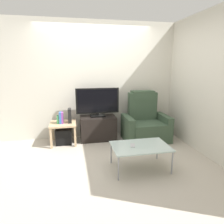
{
  "coord_description": "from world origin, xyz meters",
  "views": [
    {
      "loc": [
        -0.53,
        -3.44,
        1.63
      ],
      "look_at": [
        0.27,
        0.5,
        0.7
      ],
      "focal_mm": 32.1,
      "sensor_mm": 36.0,
      "label": 1
    }
  ],
  "objects_px": {
    "side_table": "(63,126)",
    "book_middle": "(60,118)",
    "television": "(98,102)",
    "coffee_table": "(140,147)",
    "cell_phone": "(133,145)",
    "book_rightmost": "(62,118)",
    "tv_stand": "(98,128)",
    "subwoofer_box": "(64,136)",
    "game_console": "(70,116)",
    "recliner_armchair": "(145,123)",
    "book_leftmost": "(58,119)"
  },
  "relations": [
    {
      "from": "subwoofer_box",
      "to": "book_rightmost",
      "type": "relative_size",
      "value": 1.39
    },
    {
      "from": "recliner_armchair",
      "to": "coffee_table",
      "type": "bearing_deg",
      "value": -104.95
    },
    {
      "from": "tv_stand",
      "to": "recliner_armchair",
      "type": "xyz_separation_m",
      "value": [
        1.03,
        -0.2,
        0.11
      ]
    },
    {
      "from": "television",
      "to": "cell_phone",
      "type": "xyz_separation_m",
      "value": [
        0.36,
        -1.46,
        -0.46
      ]
    },
    {
      "from": "television",
      "to": "book_middle",
      "type": "bearing_deg",
      "value": -170.72
    },
    {
      "from": "tv_stand",
      "to": "recliner_armchair",
      "type": "distance_m",
      "value": 1.06
    },
    {
      "from": "subwoofer_box",
      "to": "coffee_table",
      "type": "distance_m",
      "value": 1.86
    },
    {
      "from": "television",
      "to": "side_table",
      "type": "height_order",
      "value": "television"
    },
    {
      "from": "television",
      "to": "subwoofer_box",
      "type": "distance_m",
      "value": 1.04
    },
    {
      "from": "book_middle",
      "to": "recliner_armchair",
      "type": "bearing_deg",
      "value": -2.65
    },
    {
      "from": "coffee_table",
      "to": "cell_phone",
      "type": "distance_m",
      "value": 0.13
    },
    {
      "from": "recliner_armchair",
      "to": "book_rightmost",
      "type": "xyz_separation_m",
      "value": [
        -1.8,
        0.08,
        0.2
      ]
    },
    {
      "from": "subwoofer_box",
      "to": "coffee_table",
      "type": "height_order",
      "value": "coffee_table"
    },
    {
      "from": "recliner_armchair",
      "to": "side_table",
      "type": "relative_size",
      "value": 2.0
    },
    {
      "from": "side_table",
      "to": "book_middle",
      "type": "distance_m",
      "value": 0.2
    },
    {
      "from": "tv_stand",
      "to": "game_console",
      "type": "xyz_separation_m",
      "value": [
        -0.61,
        -0.08,
        0.34
      ]
    },
    {
      "from": "tv_stand",
      "to": "subwoofer_box",
      "type": "relative_size",
      "value": 2.39
    },
    {
      "from": "side_table",
      "to": "book_middle",
      "type": "bearing_deg",
      "value": -156.78
    },
    {
      "from": "side_table",
      "to": "cell_phone",
      "type": "xyz_separation_m",
      "value": [
        1.12,
        -1.34,
        0.02
      ]
    },
    {
      "from": "television",
      "to": "book_leftmost",
      "type": "distance_m",
      "value": 0.92
    },
    {
      "from": "recliner_armchair",
      "to": "coffee_table",
      "type": "distance_m",
      "value": 1.38
    },
    {
      "from": "tv_stand",
      "to": "television",
      "type": "bearing_deg",
      "value": 90.0
    },
    {
      "from": "recliner_armchair",
      "to": "book_middle",
      "type": "bearing_deg",
      "value": -173.98
    },
    {
      "from": "game_console",
      "to": "tv_stand",
      "type": "bearing_deg",
      "value": 7.67
    },
    {
      "from": "side_table",
      "to": "subwoofer_box",
      "type": "xyz_separation_m",
      "value": [
        -0.0,
        0.0,
        -0.22
      ]
    },
    {
      "from": "coffee_table",
      "to": "side_table",
      "type": "bearing_deg",
      "value": 132.13
    },
    {
      "from": "book_leftmost",
      "to": "book_middle",
      "type": "height_order",
      "value": "book_middle"
    },
    {
      "from": "book_leftmost",
      "to": "cell_phone",
      "type": "height_order",
      "value": "book_leftmost"
    },
    {
      "from": "book_leftmost",
      "to": "book_middle",
      "type": "relative_size",
      "value": 0.72
    },
    {
      "from": "coffee_table",
      "to": "cell_phone",
      "type": "height_order",
      "value": "cell_phone"
    },
    {
      "from": "television",
      "to": "book_rightmost",
      "type": "height_order",
      "value": "television"
    },
    {
      "from": "book_middle",
      "to": "side_table",
      "type": "bearing_deg",
      "value": 23.22
    },
    {
      "from": "book_middle",
      "to": "cell_phone",
      "type": "relative_size",
      "value": 1.59
    },
    {
      "from": "tv_stand",
      "to": "book_middle",
      "type": "bearing_deg",
      "value": -172.03
    },
    {
      "from": "side_table",
      "to": "television",
      "type": "bearing_deg",
      "value": 8.37
    },
    {
      "from": "tv_stand",
      "to": "cell_phone",
      "type": "bearing_deg",
      "value": -75.86
    },
    {
      "from": "cell_phone",
      "to": "game_console",
      "type": "bearing_deg",
      "value": 142.46
    },
    {
      "from": "book_rightmost",
      "to": "coffee_table",
      "type": "height_order",
      "value": "book_rightmost"
    },
    {
      "from": "side_table",
      "to": "cell_phone",
      "type": "distance_m",
      "value": 1.75
    },
    {
      "from": "recliner_armchair",
      "to": "side_table",
      "type": "xyz_separation_m",
      "value": [
        -1.79,
        0.1,
        0.01
      ]
    },
    {
      "from": "side_table",
      "to": "book_middle",
      "type": "height_order",
      "value": "book_middle"
    },
    {
      "from": "book_middle",
      "to": "coffee_table",
      "type": "xyz_separation_m",
      "value": [
        1.29,
        -1.35,
        -0.2
      ]
    },
    {
      "from": "recliner_armchair",
      "to": "game_console",
      "type": "distance_m",
      "value": 1.67
    },
    {
      "from": "television",
      "to": "side_table",
      "type": "relative_size",
      "value": 1.75
    },
    {
      "from": "television",
      "to": "cell_phone",
      "type": "height_order",
      "value": "television"
    },
    {
      "from": "subwoofer_box",
      "to": "television",
      "type": "bearing_deg",
      "value": 8.37
    },
    {
      "from": "recliner_armchair",
      "to": "subwoofer_box",
      "type": "xyz_separation_m",
      "value": [
        -1.79,
        0.1,
        -0.21
      ]
    },
    {
      "from": "recliner_armchair",
      "to": "cell_phone",
      "type": "xyz_separation_m",
      "value": [
        -0.67,
        -1.24,
        0.03
      ]
    },
    {
      "from": "side_table",
      "to": "game_console",
      "type": "xyz_separation_m",
      "value": [
        0.14,
        0.01,
        0.22
      ]
    },
    {
      "from": "book_leftmost",
      "to": "book_rightmost",
      "type": "height_order",
      "value": "book_rightmost"
    }
  ]
}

